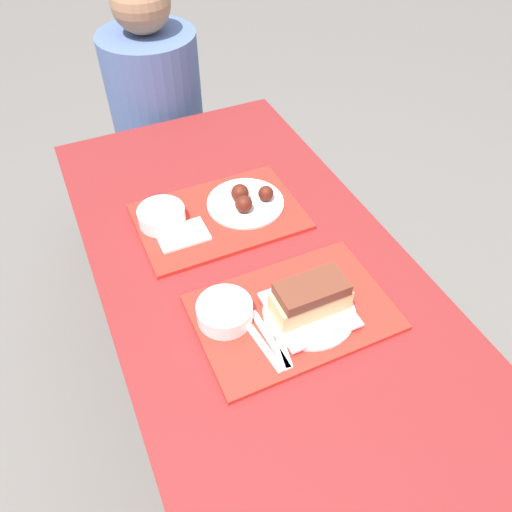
% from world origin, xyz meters
% --- Properties ---
extents(ground_plane, '(12.00, 12.00, 0.00)m').
position_xyz_m(ground_plane, '(0.00, 0.00, 0.00)').
color(ground_plane, '#605B56').
extents(picnic_table, '(0.77, 1.56, 0.73)m').
position_xyz_m(picnic_table, '(0.00, 0.00, 0.63)').
color(picnic_table, maroon).
rests_on(picnic_table, ground_plane).
extents(picnic_bench_far, '(0.73, 0.28, 0.43)m').
position_xyz_m(picnic_bench_far, '(0.00, 1.00, 0.36)').
color(picnic_bench_far, maroon).
rests_on(picnic_bench_far, ground_plane).
extents(tray_near, '(0.45, 0.30, 0.01)m').
position_xyz_m(tray_near, '(0.02, -0.16, 0.74)').
color(tray_near, red).
rests_on(tray_near, picnic_table).
extents(tray_far, '(0.45, 0.30, 0.01)m').
position_xyz_m(tray_far, '(-0.02, 0.23, 0.74)').
color(tray_far, red).
rests_on(tray_far, picnic_table).
extents(bowl_coleslaw_near, '(0.13, 0.13, 0.05)m').
position_xyz_m(bowl_coleslaw_near, '(-0.13, -0.11, 0.77)').
color(bowl_coleslaw_near, white).
rests_on(bowl_coleslaw_near, tray_near).
extents(brisket_sandwich_plate, '(0.21, 0.21, 0.10)m').
position_xyz_m(brisket_sandwich_plate, '(0.05, -0.17, 0.78)').
color(brisket_sandwich_plate, white).
rests_on(brisket_sandwich_plate, tray_near).
extents(plastic_fork_near, '(0.02, 0.17, 0.00)m').
position_xyz_m(plastic_fork_near, '(-0.07, -0.21, 0.75)').
color(plastic_fork_near, white).
rests_on(plastic_fork_near, tray_near).
extents(plastic_knife_near, '(0.05, 0.17, 0.00)m').
position_xyz_m(plastic_knife_near, '(-0.04, -0.21, 0.75)').
color(plastic_knife_near, white).
rests_on(plastic_knife_near, tray_near).
extents(plastic_spoon_near, '(0.04, 0.17, 0.00)m').
position_xyz_m(plastic_spoon_near, '(-0.09, -0.21, 0.75)').
color(plastic_spoon_near, white).
rests_on(plastic_spoon_near, tray_near).
extents(bowl_coleslaw_far, '(0.13, 0.13, 0.05)m').
position_xyz_m(bowl_coleslaw_far, '(-0.17, 0.26, 0.77)').
color(bowl_coleslaw_far, white).
rests_on(bowl_coleslaw_far, tray_far).
extents(wings_plate_far, '(0.22, 0.22, 0.06)m').
position_xyz_m(wings_plate_far, '(0.07, 0.24, 0.76)').
color(wings_plate_far, white).
rests_on(wings_plate_far, tray_far).
extents(napkin_far, '(0.13, 0.09, 0.01)m').
position_xyz_m(napkin_far, '(-0.14, 0.19, 0.75)').
color(napkin_far, white).
rests_on(napkin_far, tray_far).
extents(person_seated_across, '(0.35, 0.35, 0.72)m').
position_xyz_m(person_seated_across, '(0.02, 1.00, 0.73)').
color(person_seated_across, '#4C6093').
rests_on(person_seated_across, picnic_bench_far).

